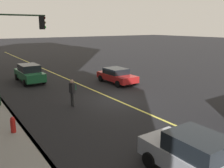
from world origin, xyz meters
TOP-DOWN VIEW (x-y plane):
  - ground at (0.00, 0.00)m, footprint 200.00×200.00m
  - curb_edge at (0.00, 6.84)m, footprint 80.00×0.16m
  - lane_stripe_center at (0.00, 0.00)m, footprint 80.00×0.16m
  - car_red at (4.25, -3.12)m, footprint 4.29×1.97m
  - car_silver at (-9.02, 2.95)m, footprint 3.97×1.91m
  - car_green at (9.22, 3.43)m, footprint 4.59×1.92m
  - pedestrian_with_backpack at (0.44, 3.10)m, footprint 0.44×0.39m
  - traffic_light_mast at (2.80, 5.92)m, footprint 0.28×3.46m
  - fire_hydrant at (-1.99, 7.36)m, footprint 0.24×0.24m

SIDE VIEW (x-z plane):
  - ground at x=0.00m, z-range 0.00..0.00m
  - lane_stripe_center at x=0.00m, z-range 0.00..0.01m
  - curb_edge at x=0.00m, z-range 0.00..0.15m
  - fire_hydrant at x=-1.99m, z-range 0.00..0.94m
  - car_red at x=4.25m, z-range 0.03..1.40m
  - car_silver at x=-9.02m, z-range 0.00..1.61m
  - car_green at x=9.22m, z-range 0.01..1.68m
  - pedestrian_with_backpack at x=0.44m, z-range 0.16..1.94m
  - traffic_light_mast at x=2.80m, z-range 1.09..7.21m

